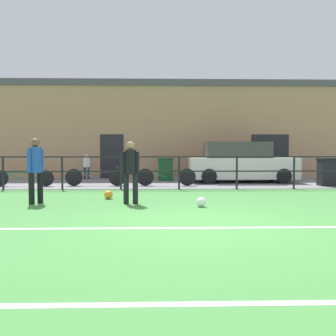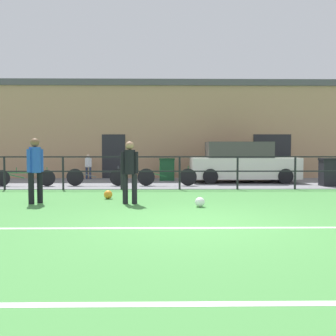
{
  "view_description": "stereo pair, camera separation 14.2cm",
  "coord_description": "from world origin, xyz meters",
  "px_view_note": "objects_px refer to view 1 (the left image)",
  "views": [
    {
      "loc": [
        -0.73,
        -6.9,
        1.37
      ],
      "look_at": [
        -0.42,
        4.45,
        0.82
      ],
      "focal_mm": 40.23,
      "sensor_mm": 36.0,
      "label": 1
    },
    {
      "loc": [
        -0.58,
        -6.91,
        1.37
      ],
      "look_at": [
        -0.42,
        4.45,
        0.82
      ],
      "focal_mm": 40.23,
      "sensor_mm": 36.0,
      "label": 2
    }
  ],
  "objects_px": {
    "soccer_ball_match": "(108,195)",
    "bicycle_parked_0": "(166,177)",
    "parked_car_red": "(240,163)",
    "bicycle_parked_1": "(95,177)",
    "bicycle_parked_2": "(23,178)",
    "player_goalkeeper": "(131,168)",
    "spectator_child": "(86,165)",
    "soccer_ball_spare": "(201,202)",
    "trash_bin_0": "(327,172)",
    "trash_bin_1": "(165,169)",
    "player_winger": "(36,167)"
  },
  "relations": [
    {
      "from": "soccer_ball_match",
      "to": "bicycle_parked_0",
      "type": "height_order",
      "value": "bicycle_parked_0"
    },
    {
      "from": "parked_car_red",
      "to": "bicycle_parked_1",
      "type": "relative_size",
      "value": 1.94
    },
    {
      "from": "bicycle_parked_2",
      "to": "parked_car_red",
      "type": "bearing_deg",
      "value": 11.15
    },
    {
      "from": "player_goalkeeper",
      "to": "spectator_child",
      "type": "distance_m",
      "value": 8.3
    },
    {
      "from": "bicycle_parked_1",
      "to": "soccer_ball_spare",
      "type": "bearing_deg",
      "value": -56.8
    },
    {
      "from": "spectator_child",
      "to": "soccer_ball_spare",
      "type": "bearing_deg",
      "value": 124.26
    },
    {
      "from": "soccer_ball_spare",
      "to": "bicycle_parked_1",
      "type": "distance_m",
      "value": 6.17
    },
    {
      "from": "bicycle_parked_1",
      "to": "trash_bin_0",
      "type": "xyz_separation_m",
      "value": [
        8.71,
        -0.17,
        0.19
      ]
    },
    {
      "from": "bicycle_parked_2",
      "to": "trash_bin_1",
      "type": "relative_size",
      "value": 2.32
    },
    {
      "from": "bicycle_parked_0",
      "to": "soccer_ball_spare",
      "type": "bearing_deg",
      "value": -81.98
    },
    {
      "from": "trash_bin_1",
      "to": "bicycle_parked_1",
      "type": "bearing_deg",
      "value": -137.53
    },
    {
      "from": "player_winger",
      "to": "soccer_ball_spare",
      "type": "bearing_deg",
      "value": -59.43
    },
    {
      "from": "soccer_ball_match",
      "to": "spectator_child",
      "type": "height_order",
      "value": "spectator_child"
    },
    {
      "from": "soccer_ball_match",
      "to": "bicycle_parked_1",
      "type": "xyz_separation_m",
      "value": [
        -0.96,
        3.64,
        0.24
      ]
    },
    {
      "from": "soccer_ball_spare",
      "to": "bicycle_parked_0",
      "type": "height_order",
      "value": "bicycle_parked_0"
    },
    {
      "from": "spectator_child",
      "to": "trash_bin_1",
      "type": "xyz_separation_m",
      "value": [
        3.62,
        -0.83,
        -0.16
      ]
    },
    {
      "from": "player_goalkeeper",
      "to": "soccer_ball_match",
      "type": "relative_size",
      "value": 6.6
    },
    {
      "from": "soccer_ball_match",
      "to": "spectator_child",
      "type": "distance_m",
      "value": 7.19
    },
    {
      "from": "bicycle_parked_0",
      "to": "trash_bin_1",
      "type": "relative_size",
      "value": 2.28
    },
    {
      "from": "bicycle_parked_0",
      "to": "spectator_child",
      "type": "bearing_deg",
      "value": 137.69
    },
    {
      "from": "player_winger",
      "to": "parked_car_red",
      "type": "distance_m",
      "value": 8.93
    },
    {
      "from": "spectator_child",
      "to": "player_goalkeeper",
      "type": "bearing_deg",
      "value": 115.39
    },
    {
      "from": "soccer_ball_match",
      "to": "soccer_ball_spare",
      "type": "xyz_separation_m",
      "value": [
        2.42,
        -1.52,
        -0.0
      ]
    },
    {
      "from": "parked_car_red",
      "to": "bicycle_parked_1",
      "type": "xyz_separation_m",
      "value": [
        -5.8,
        -1.56,
        -0.45
      ]
    },
    {
      "from": "spectator_child",
      "to": "bicycle_parked_0",
      "type": "distance_m",
      "value": 4.88
    },
    {
      "from": "trash_bin_1",
      "to": "soccer_ball_match",
      "type": "bearing_deg",
      "value": -105.72
    },
    {
      "from": "player_winger",
      "to": "bicycle_parked_1",
      "type": "height_order",
      "value": "player_winger"
    },
    {
      "from": "player_goalkeeper",
      "to": "soccer_ball_spare",
      "type": "distance_m",
      "value": 1.97
    },
    {
      "from": "trash_bin_1",
      "to": "spectator_child",
      "type": "bearing_deg",
      "value": 167.1
    },
    {
      "from": "bicycle_parked_2",
      "to": "player_winger",
      "type": "bearing_deg",
      "value": -66.66
    },
    {
      "from": "soccer_ball_spare",
      "to": "trash_bin_1",
      "type": "height_order",
      "value": "trash_bin_1"
    },
    {
      "from": "player_goalkeeper",
      "to": "parked_car_red",
      "type": "relative_size",
      "value": 0.36
    },
    {
      "from": "player_winger",
      "to": "bicycle_parked_1",
      "type": "distance_m",
      "value": 4.6
    },
    {
      "from": "player_goalkeeper",
      "to": "soccer_ball_match",
      "type": "height_order",
      "value": "player_goalkeeper"
    },
    {
      "from": "parked_car_red",
      "to": "trash_bin_1",
      "type": "xyz_separation_m",
      "value": [
        -3.13,
        0.89,
        -0.3
      ]
    },
    {
      "from": "bicycle_parked_0",
      "to": "bicycle_parked_1",
      "type": "distance_m",
      "value": 2.65
    },
    {
      "from": "soccer_ball_match",
      "to": "bicycle_parked_2",
      "type": "distance_m",
      "value": 5.06
    },
    {
      "from": "player_goalkeeper",
      "to": "bicycle_parked_0",
      "type": "xyz_separation_m",
      "value": [
        1.0,
        4.6,
        -0.54
      ]
    },
    {
      "from": "parked_car_red",
      "to": "bicycle_parked_1",
      "type": "height_order",
      "value": "parked_car_red"
    },
    {
      "from": "soccer_ball_spare",
      "to": "bicycle_parked_2",
      "type": "relative_size",
      "value": 0.1
    },
    {
      "from": "soccer_ball_match",
      "to": "player_winger",
      "type": "bearing_deg",
      "value": -153.54
    },
    {
      "from": "soccer_ball_match",
      "to": "bicycle_parked_0",
      "type": "distance_m",
      "value": 4.02
    },
    {
      "from": "bicycle_parked_0",
      "to": "trash_bin_0",
      "type": "bearing_deg",
      "value": -1.56
    },
    {
      "from": "player_winger",
      "to": "soccer_ball_match",
      "type": "bearing_deg",
      "value": -23.86
    },
    {
      "from": "soccer_ball_spare",
      "to": "bicycle_parked_2",
      "type": "xyz_separation_m",
      "value": [
        -6.03,
        5.05,
        0.22
      ]
    },
    {
      "from": "soccer_ball_match",
      "to": "bicycle_parked_0",
      "type": "relative_size",
      "value": 0.11
    },
    {
      "from": "soccer_ball_spare",
      "to": "parked_car_red",
      "type": "xyz_separation_m",
      "value": [
        2.43,
        6.72,
        0.69
      ]
    },
    {
      "from": "player_goalkeeper",
      "to": "soccer_ball_spare",
      "type": "height_order",
      "value": "player_goalkeeper"
    },
    {
      "from": "player_winger",
      "to": "soccer_ball_spare",
      "type": "relative_size",
      "value": 7.04
    },
    {
      "from": "soccer_ball_spare",
      "to": "bicycle_parked_1",
      "type": "xyz_separation_m",
      "value": [
        -3.38,
        5.16,
        0.24
      ]
    }
  ]
}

